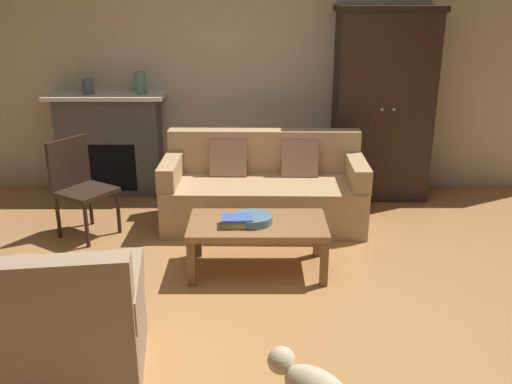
% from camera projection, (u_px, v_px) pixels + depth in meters
% --- Properties ---
extents(ground_plane, '(9.60, 9.60, 0.00)m').
position_uv_depth(ground_plane, '(247.00, 294.00, 4.27)').
color(ground_plane, '#B27A47').
extents(back_wall, '(7.20, 0.10, 2.80)m').
position_uv_depth(back_wall, '(250.00, 64.00, 6.20)').
color(back_wall, beige).
rests_on(back_wall, ground).
extents(fireplace, '(1.26, 0.48, 1.12)m').
position_uv_depth(fireplace, '(109.00, 144.00, 6.24)').
color(fireplace, '#4C4947').
rests_on(fireplace, ground).
extents(armoire, '(1.06, 0.57, 2.02)m').
position_uv_depth(armoire, '(381.00, 105.00, 6.03)').
color(armoire, black).
rests_on(armoire, ground).
extents(couch, '(1.93, 0.88, 0.86)m').
position_uv_depth(couch, '(263.00, 191.00, 5.51)').
color(couch, tan).
rests_on(couch, ground).
extents(coffee_table, '(1.10, 0.60, 0.42)m').
position_uv_depth(coffee_table, '(256.00, 228.00, 4.53)').
color(coffee_table, olive).
rests_on(coffee_table, ground).
extents(fruit_bowl, '(0.31, 0.31, 0.06)m').
position_uv_depth(fruit_bowl, '(252.00, 219.00, 4.49)').
color(fruit_bowl, slate).
rests_on(fruit_bowl, coffee_table).
extents(book_stack, '(0.26, 0.18, 0.08)m').
position_uv_depth(book_stack, '(237.00, 221.00, 4.43)').
color(book_stack, gold).
rests_on(book_stack, coffee_table).
extents(mantel_vase_slate, '(0.12, 0.12, 0.16)m').
position_uv_depth(mantel_vase_slate, '(87.00, 86.00, 6.01)').
color(mantel_vase_slate, '#565B66').
rests_on(mantel_vase_slate, fireplace).
extents(mantel_vase_jade, '(0.12, 0.12, 0.23)m').
position_uv_depth(mantel_vase_jade, '(139.00, 83.00, 6.00)').
color(mantel_vase_jade, slate).
rests_on(mantel_vase_jade, fireplace).
extents(armchair_near_left, '(0.87, 0.86, 0.88)m').
position_uv_depth(armchair_near_left, '(73.00, 328.00, 3.28)').
color(armchair_near_left, '#997F60').
rests_on(armchair_near_left, ground).
extents(side_chair_wooden, '(0.61, 0.61, 0.90)m').
position_uv_depth(side_chair_wooden, '(77.00, 182.00, 5.18)').
color(side_chair_wooden, black).
rests_on(side_chair_wooden, ground).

